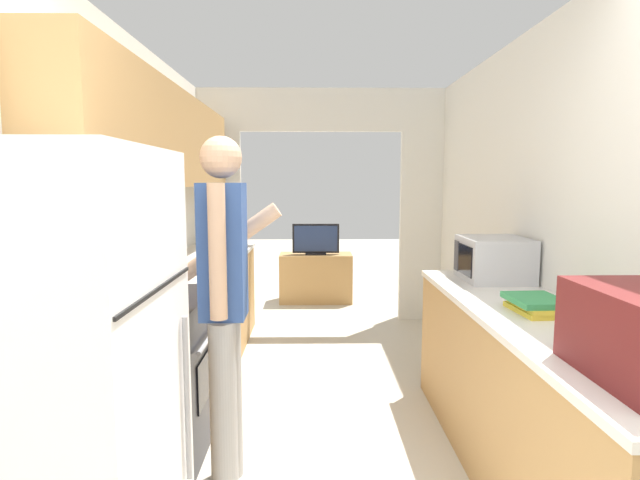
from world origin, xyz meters
The scene contains 12 objects.
wall_left centered at (-1.26, 1.94, 1.49)m, with size 0.38×6.68×2.50m.
wall_right centered at (1.34, 1.54, 1.25)m, with size 0.06×6.68×2.50m.
wall_far_with_doorway centered at (0.00, 4.31, 1.45)m, with size 3.02×0.06×2.50m.
counter_left centered at (-1.01, 2.79, 0.44)m, with size 0.62×3.22×0.88m.
counter_right centered at (1.01, 1.27, 0.44)m, with size 0.62×2.40×0.88m.
refrigerator centered at (-0.95, 0.52, 0.82)m, with size 0.74×0.78×1.63m.
range_oven centered at (-1.00, 1.64, 0.45)m, with size 0.66×0.75×1.02m.
person centered at (-0.52, 1.28, 0.94)m, with size 0.55×0.37×1.74m.
microwave centered at (1.09, 2.11, 1.02)m, with size 0.41×0.44×0.28m.
book_stack centered at (1.01, 1.29, 0.92)m, with size 0.27×0.31×0.08m.
tv_cabinet centered at (-0.05, 5.16, 0.31)m, with size 0.91×0.42×0.61m.
television centered at (-0.05, 5.11, 0.80)m, with size 0.58×0.16×0.38m.
Camera 1 is at (-0.09, -1.09, 1.52)m, focal length 28.00 mm.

